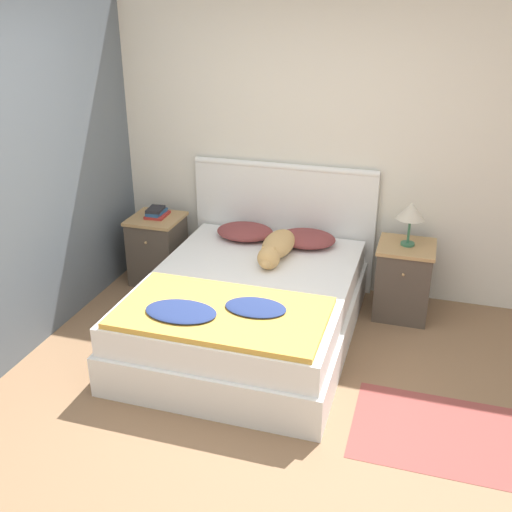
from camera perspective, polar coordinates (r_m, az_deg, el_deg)
name	(u,v)px	position (r m, az deg, el deg)	size (l,w,h in m)	color
ground_plane	(222,424)	(3.87, -3.31, -15.72)	(16.00, 16.00, 0.00)	#896647
wall_back	(304,144)	(5.16, 4.59, 10.57)	(9.00, 0.06, 2.55)	silver
wall_side_left	(59,161)	(4.85, -18.26, 8.58)	(0.06, 3.10, 2.55)	slate
bed	(248,309)	(4.57, -0.74, -5.08)	(1.54, 2.02, 0.50)	white
headboard	(283,222)	(5.33, 2.61, 3.23)	(1.62, 0.06, 1.12)	white
nightstand_left	(158,249)	(5.52, -9.33, 0.68)	(0.45, 0.46, 0.62)	#4C4238
nightstand_right	(403,280)	(5.02, 13.86, -2.23)	(0.45, 0.46, 0.62)	#4C4238
pillow_left	(245,232)	(5.17, -1.05, 2.35)	(0.49, 0.39, 0.11)	brown
pillow_right	(306,238)	(5.04, 4.81, 1.68)	(0.49, 0.39, 0.11)	brown
quilt	(220,312)	(3.96, -3.43, -5.35)	(1.38, 0.79, 0.07)	gold
dog	(277,247)	(4.79, 1.98, 0.87)	(0.24, 0.75, 0.19)	tan
book_stack	(157,212)	(5.42, -9.45, 4.12)	(0.17, 0.23, 0.08)	#AD2D28
table_lamp	(411,212)	(4.80, 14.55, 4.06)	(0.22, 0.22, 0.35)	#336B4C
rug	(460,437)	(3.97, 18.87, -15.99)	(1.29, 0.75, 0.00)	#93423D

